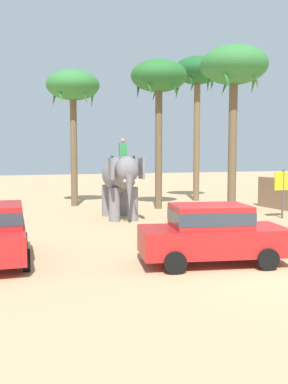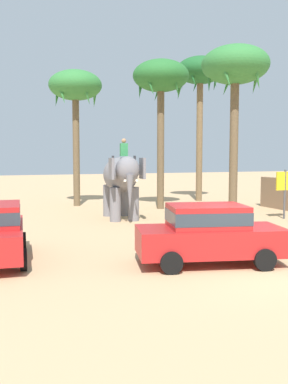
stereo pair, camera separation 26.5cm
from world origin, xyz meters
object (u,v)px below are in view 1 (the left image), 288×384
(palm_tree_near_hut, at_px, (159,80))
(palm_tree_far_back, at_px, (234,70))
(palm_tree_behind_elephant, at_px, (73,89))
(signboard_yellow, at_px, (283,184))
(car_sedan_foreground, at_px, (212,232))
(elephant_with_mahout, at_px, (120,178))
(palm_tree_left_of_road, at_px, (197,76))

(palm_tree_near_hut, xyz_separation_m, palm_tree_far_back, (1.69, -5.01, -0.23))
(palm_tree_behind_elephant, height_order, signboard_yellow, palm_tree_behind_elephant)
(palm_tree_behind_elephant, relative_size, signboard_yellow, 3.43)
(signboard_yellow, bearing_deg, car_sedan_foreground, -140.58)
(elephant_with_mahout, bearing_deg, palm_tree_near_hut, 42.54)
(palm_tree_behind_elephant, distance_m, palm_tree_near_hut, 5.31)
(elephant_with_mahout, distance_m, palm_tree_left_of_road, 11.66)
(car_sedan_foreground, xyz_separation_m, palm_tree_left_of_road, (7.81, 15.27, 7.50))
(palm_tree_behind_elephant, relative_size, palm_tree_far_back, 1.00)
(palm_tree_left_of_road, relative_size, palm_tree_far_back, 1.17)
(elephant_with_mahout, xyz_separation_m, signboard_yellow, (7.50, -2.69, -0.30))
(signboard_yellow, bearing_deg, palm_tree_far_back, 162.94)
(palm_tree_behind_elephant, xyz_separation_m, palm_tree_far_back, (5.96, -8.17, 0.03))
(palm_tree_behind_elephant, distance_m, signboard_yellow, 13.40)
(palm_tree_left_of_road, bearing_deg, palm_tree_near_hut, -143.35)
(car_sedan_foreground, xyz_separation_m, signboard_yellow, (7.80, 6.41, 0.76))
(palm_tree_behind_elephant, xyz_separation_m, palm_tree_left_of_road, (8.42, -0.06, 1.35))
(palm_tree_behind_elephant, xyz_separation_m, palm_tree_near_hut, (4.26, -3.16, 0.27))
(palm_tree_behind_elephant, bearing_deg, signboard_yellow, -46.69)
(palm_tree_near_hut, bearing_deg, elephant_with_mahout, -137.46)
(palm_tree_left_of_road, bearing_deg, palm_tree_far_back, -106.91)
(palm_tree_behind_elephant, distance_m, palm_tree_far_back, 10.11)
(signboard_yellow, bearing_deg, palm_tree_behind_elephant, 133.31)
(palm_tree_behind_elephant, bearing_deg, car_sedan_foreground, -87.70)
(car_sedan_foreground, xyz_separation_m, palm_tree_behind_elephant, (-0.62, 15.33, 6.15))
(car_sedan_foreground, relative_size, palm_tree_left_of_road, 0.45)
(car_sedan_foreground, height_order, palm_tree_far_back, palm_tree_far_back)
(palm_tree_near_hut, bearing_deg, palm_tree_far_back, -71.32)
(elephant_with_mahout, relative_size, palm_tree_behind_elephant, 0.48)
(palm_tree_far_back, bearing_deg, palm_tree_near_hut, 108.68)
(palm_tree_behind_elephant, bearing_deg, palm_tree_near_hut, -36.53)
(palm_tree_behind_elephant, height_order, palm_tree_near_hut, palm_tree_near_hut)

